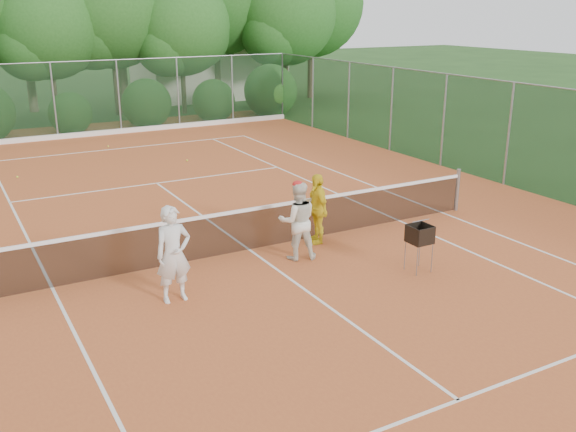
% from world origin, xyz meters
% --- Properties ---
extents(ground, '(120.00, 120.00, 0.00)m').
position_xyz_m(ground, '(0.00, 0.00, 0.00)').
color(ground, '#204418').
rests_on(ground, ground).
extents(clay_court, '(18.00, 36.00, 0.02)m').
position_xyz_m(clay_court, '(0.00, 0.00, 0.01)').
color(clay_court, '#BB5A2B').
rests_on(clay_court, ground).
extents(club_building, '(8.00, 5.00, 3.00)m').
position_xyz_m(club_building, '(9.00, 24.00, 1.50)').
color(club_building, beige).
rests_on(club_building, ground).
extents(tennis_net, '(11.97, 0.10, 1.10)m').
position_xyz_m(tennis_net, '(0.00, 0.00, 0.53)').
color(tennis_net, gray).
rests_on(tennis_net, clay_court).
extents(player_white, '(0.65, 0.43, 1.76)m').
position_xyz_m(player_white, '(-2.25, -1.59, 0.90)').
color(player_white, silver).
rests_on(player_white, clay_court).
extents(player_center_grp, '(0.96, 0.85, 1.68)m').
position_xyz_m(player_center_grp, '(0.67, -0.90, 0.85)').
color(player_center_grp, silver).
rests_on(player_center_grp, clay_court).
extents(player_yellow, '(0.52, 0.97, 1.58)m').
position_xyz_m(player_yellow, '(1.54, -0.26, 0.81)').
color(player_yellow, yellow).
rests_on(player_yellow, clay_court).
extents(ball_hopper, '(0.42, 0.42, 0.96)m').
position_xyz_m(ball_hopper, '(2.43, -2.66, 0.78)').
color(ball_hopper, gray).
rests_on(ball_hopper, clay_court).
extents(stray_ball_a, '(0.07, 0.07, 0.07)m').
position_xyz_m(stray_ball_a, '(-3.57, 9.10, 0.05)').
color(stray_ball_a, '#D1ED37').
rests_on(stray_ball_a, clay_court).
extents(stray_ball_b, '(0.07, 0.07, 0.07)m').
position_xyz_m(stray_ball_b, '(0.06, 12.36, 0.05)').
color(stray_ball_b, gold).
rests_on(stray_ball_b, clay_court).
extents(stray_ball_c, '(0.07, 0.07, 0.07)m').
position_xyz_m(stray_ball_c, '(1.82, 8.68, 0.05)').
color(stray_ball_c, '#C8DD33').
rests_on(stray_ball_c, clay_court).
extents(court_markings, '(11.03, 23.83, 0.01)m').
position_xyz_m(court_markings, '(0.00, 0.00, 0.02)').
color(court_markings, white).
rests_on(court_markings, clay_court).
extents(fence_back, '(18.07, 0.07, 3.00)m').
position_xyz_m(fence_back, '(0.00, 15.00, 1.52)').
color(fence_back, '#19381E').
rests_on(fence_back, clay_court).
extents(tropical_treeline, '(32.10, 8.49, 15.03)m').
position_xyz_m(tropical_treeline, '(1.43, 20.22, 5.11)').
color(tropical_treeline, brown).
rests_on(tropical_treeline, ground).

